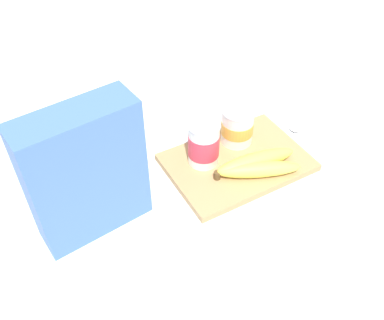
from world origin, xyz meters
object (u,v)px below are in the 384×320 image
at_px(cutting_board, 237,162).
at_px(yogurt_cup_front, 204,144).
at_px(yogurt_cup_back, 237,126).
at_px(cereal_box, 87,174).
at_px(banana_bunch, 257,165).
at_px(spoon, 309,130).

relative_size(cutting_board, yogurt_cup_front, 3.02).
bearing_deg(yogurt_cup_front, yogurt_cup_back, 12.32).
relative_size(cereal_box, yogurt_cup_back, 3.11).
bearing_deg(cereal_box, banana_bunch, 165.58).
bearing_deg(banana_bunch, cutting_board, 108.34).
height_order(cutting_board, cereal_box, cereal_box).
distance_m(cereal_box, banana_bunch, 0.35).
distance_m(cutting_board, cereal_box, 0.34).
height_order(cereal_box, yogurt_cup_front, cereal_box).
xyz_separation_m(yogurt_cup_back, banana_bunch, (-0.02, -0.10, -0.02)).
height_order(yogurt_cup_front, spoon, yogurt_cup_front).
bearing_deg(spoon, yogurt_cup_back, 165.70).
xyz_separation_m(cereal_box, yogurt_cup_back, (0.35, 0.06, -0.07)).
bearing_deg(yogurt_cup_back, banana_bunch, -99.57).
relative_size(yogurt_cup_back, banana_bunch, 0.45).
bearing_deg(cutting_board, yogurt_cup_front, 153.39).
bearing_deg(cereal_box, yogurt_cup_front, -178.73).
xyz_separation_m(cereal_box, spoon, (0.52, 0.01, -0.12)).
bearing_deg(yogurt_cup_front, cereal_box, -172.19).
xyz_separation_m(cutting_board, banana_bunch, (0.02, -0.05, 0.02)).
relative_size(banana_bunch, spoon, 1.57).
bearing_deg(spoon, cereal_box, -178.82).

